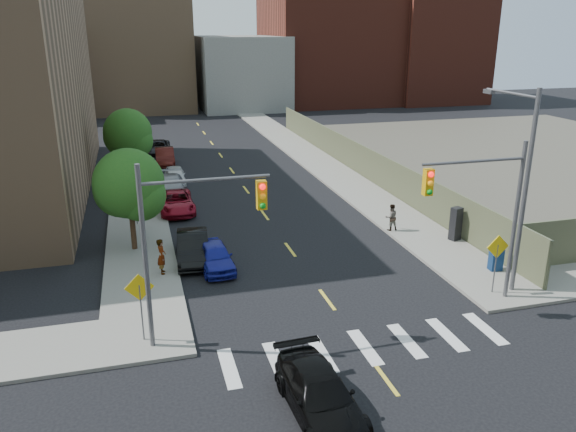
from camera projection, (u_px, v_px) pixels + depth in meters
ground at (413, 416)px, 17.15m from camera, size 160.00×160.00×0.00m
sidewalk_nw at (134, 151)px, 53.09m from camera, size 3.50×73.00×0.15m
sidewalk_ne at (291, 143)px, 56.98m from camera, size 3.50×73.00×0.15m
fence_north at (359, 159)px, 44.73m from camera, size 0.12×44.00×2.50m
gravel_lot at (536, 156)px, 51.57m from camera, size 36.00×42.00×0.06m
bg_bldg_west at (15, 69)px, 73.64m from camera, size 14.00×18.00×12.00m
bg_bldg_midwest at (139, 55)px, 79.00m from camera, size 14.00×16.00×15.00m
bg_bldg_center at (240, 72)px, 81.49m from camera, size 12.00×16.00×10.00m
bg_bldg_east at (327, 49)px, 85.87m from camera, size 18.00×18.00×16.00m
bg_bldg_fareast at (428, 42)px, 87.73m from camera, size 14.00×16.00×18.00m
smokestack at (454, 8)px, 87.13m from camera, size 1.80×1.80×28.00m
signal_nw at (187, 230)px, 19.68m from camera, size 4.59×0.30×7.00m
signal_ne at (486, 203)px, 22.68m from camera, size 4.59×0.30×7.00m
streetlight_ne at (521, 177)px, 23.84m from camera, size 0.25×3.70×9.00m
warn_sign_nw at (140, 295)px, 20.49m from camera, size 1.06×0.06×2.83m
warn_sign_ne at (497, 253)px, 24.26m from camera, size 1.06×0.06×2.83m
warn_sign_midwest at (135, 194)px, 32.82m from camera, size 1.06×0.06×2.83m
tree_west_near at (129, 188)px, 28.68m from camera, size 3.66×3.64×5.52m
tree_west_far at (128, 136)px, 42.38m from camera, size 3.66×3.64×5.52m
parked_car_blue at (215, 256)px, 27.43m from camera, size 1.69×3.87×1.30m
parked_car_black at (193, 247)px, 28.39m from camera, size 1.91×4.50×1.44m
parked_car_red at (176, 202)px, 35.88m from camera, size 2.16×4.67×1.30m
parked_car_silver at (170, 188)px, 38.43m from camera, size 2.51×5.52×1.57m
parked_car_white at (175, 175)px, 42.43m from camera, size 1.59×3.75×1.26m
parked_car_maroon at (165, 157)px, 47.95m from camera, size 1.65×4.47×1.46m
parked_car_grey at (158, 147)px, 52.22m from camera, size 2.47×4.65×1.25m
black_sedan at (320, 395)px, 17.08m from camera, size 2.13×4.73×1.34m
mailbox at (496, 256)px, 26.89m from camera, size 0.62×0.49×1.42m
payphone at (456, 224)px, 30.65m from camera, size 0.66×0.60×1.85m
pedestrian_west at (162, 256)px, 26.47m from camera, size 0.42×0.64×1.73m
pedestrian_east at (391, 217)px, 32.15m from camera, size 0.77×0.60×1.56m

